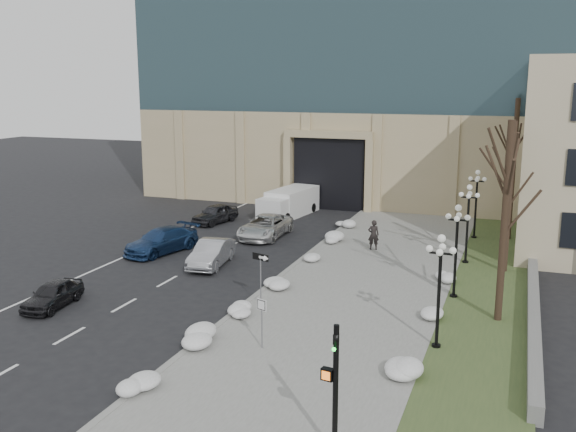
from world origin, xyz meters
name	(u,v)px	position (x,y,z in m)	size (l,w,h in m)	color
ground	(181,380)	(0.00, 0.00, 0.00)	(160.00, 160.00, 0.00)	black
sidewalk	(366,279)	(3.50, 14.00, 0.06)	(9.00, 40.00, 0.12)	gray
curb	(288,270)	(-1.00, 14.00, 0.07)	(0.30, 40.00, 0.14)	gray
grass_strip	(491,292)	(10.00, 14.00, 0.05)	(4.00, 40.00, 0.10)	#394C26
stone_wall	(533,279)	(12.00, 16.00, 0.35)	(0.50, 30.00, 0.70)	slate
car_a	(53,294)	(-9.56, 4.66, 0.63)	(1.49, 3.69, 1.26)	black
car_b	(211,253)	(-5.60, 13.54, 0.75)	(1.59, 4.56, 1.50)	#A0A1A7
car_c	(161,241)	(-9.88, 15.08, 0.77)	(2.15, 5.29, 1.53)	navy
car_d	(265,226)	(-5.27, 21.03, 0.76)	(2.54, 5.50, 1.53)	silver
car_e	(215,214)	(-10.55, 23.91, 0.72)	(1.69, 4.20, 1.43)	#2B2B2F
pedestrian	(373,235)	(2.55, 19.96, 1.07)	(0.70, 0.46, 1.91)	black
box_truck	(289,203)	(-6.24, 28.43, 1.01)	(3.16, 6.84, 2.09)	silver
one_way_sign	(263,264)	(-0.03, 7.93, 2.20)	(0.98, 0.47, 2.66)	slate
keep_sign	(262,313)	(1.75, 3.44, 1.59)	(0.45, 0.19, 2.16)	slate
traffic_signal	(334,393)	(6.53, -2.76, 2.01)	(0.69, 0.92, 4.05)	black
snow_clump_a	(138,388)	(-0.80, -1.52, 0.30)	(1.10, 1.60, 0.36)	white
snow_clump_b	(200,340)	(-0.75, 2.88, 0.30)	(1.10, 1.60, 0.36)	white
snow_clump_c	(245,312)	(-0.35, 6.52, 0.30)	(1.10, 1.60, 0.36)	white
snow_clump_d	(276,282)	(-0.60, 11.02, 0.30)	(1.10, 1.60, 0.36)	white
snow_clump_e	(310,259)	(-0.32, 15.90, 0.30)	(1.10, 1.60, 0.36)	white
snow_clump_f	(329,239)	(-0.66, 20.99, 0.30)	(1.10, 1.60, 0.36)	white
snow_clump_g	(344,225)	(-0.83, 25.20, 0.30)	(1.10, 1.60, 0.36)	white
snow_clump_h	(405,373)	(7.61, 2.77, 0.30)	(1.10, 1.60, 0.36)	white
snow_clump_i	(428,310)	(7.45, 9.55, 0.30)	(1.10, 1.60, 0.36)	white
snow_clump_j	(444,277)	(7.51, 15.06, 0.30)	(1.10, 1.60, 0.36)	white
lamppost_a	(440,276)	(8.30, 6.00, 3.07)	(1.18, 1.18, 4.76)	black
lamppost_b	(457,239)	(8.30, 12.50, 3.07)	(1.18, 1.18, 4.76)	black
lamppost_c	(468,213)	(8.30, 19.00, 3.07)	(1.18, 1.18, 4.76)	black
lamppost_d	(476,195)	(8.30, 25.50, 3.07)	(1.18, 1.18, 4.76)	black
tree_near	(507,194)	(10.50, 10.00, 5.83)	(3.20, 3.20, 9.00)	black
tree_mid	(511,176)	(10.50, 18.00, 5.50)	(3.20, 3.20, 8.50)	black
tree_far	(515,150)	(10.50, 26.00, 6.15)	(3.20, 3.20, 9.50)	black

